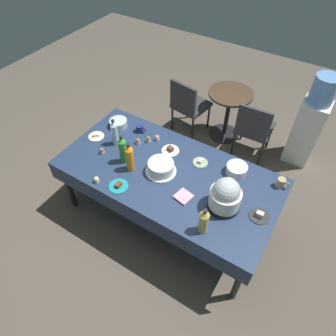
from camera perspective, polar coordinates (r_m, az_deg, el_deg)
The scene contains 27 objects.
ground at distance 3.57m, azimuth -0.00°, elevation -8.76°, with size 9.00×9.00×0.00m, color brown.
potluck_table at distance 3.02m, azimuth -0.00°, elevation -1.44°, with size 2.20×1.10×0.75m.
frosted_layer_cake at distance 2.93m, azimuth -1.37°, elevation 0.12°, with size 0.31×0.31×0.13m.
slow_cooker at distance 2.63m, azimuth 10.83°, elevation -5.17°, with size 0.29×0.29×0.34m.
glass_salad_bowl at distance 3.51m, azimuth -9.36°, elevation 8.37°, with size 0.20×0.20×0.08m, color #B2C6BC.
ceramic_snack_bowl at distance 3.00m, azimuth 12.86°, elevation -0.27°, with size 0.21×0.21×0.09m, color silver.
dessert_plate_sage at distance 3.07m, azimuth 6.14°, elevation 1.13°, with size 0.15×0.15×0.04m.
dessert_plate_white at distance 3.17m, azimuth 0.45°, elevation 3.44°, with size 0.19×0.19×0.05m.
dessert_plate_teal at distance 2.88m, azimuth -9.36°, elevation -3.34°, with size 0.19×0.19×0.04m.
dessert_plate_charcoal at distance 2.76m, azimuth 16.92°, elevation -8.60°, with size 0.18×0.18×0.05m.
dessert_plate_cream at distance 3.43m, azimuth -13.45°, elevation 5.92°, with size 0.17×0.17×0.04m.
cupcake_cocoa at distance 3.21m, azimuth -12.41°, elevation 3.21°, with size 0.05×0.05×0.07m.
cupcake_rose at distance 3.26m, azimuth -5.72°, elevation 5.06°, with size 0.05×0.05×0.07m.
cupcake_vanilla at distance 3.28m, azimuth -2.08°, elevation 5.70°, with size 0.05×0.05×0.07m.
cupcake_berry at distance 3.27m, azimuth -3.74°, elevation 5.45°, with size 0.05×0.05×0.07m.
cupcake_lemon at distance 2.94m, azimuth -13.41°, elevation -2.17°, with size 0.05×0.05×0.07m.
soda_bottle_ginger_ale at distance 2.48m, azimuth 6.78°, elevation -9.99°, with size 0.08×0.08×0.29m.
soda_bottle_lime_soda at distance 3.00m, azimuth -8.56°, elevation 3.42°, with size 0.08×0.08×0.33m.
soda_bottle_water at distance 3.22m, azimuth -10.07°, elevation 6.56°, with size 0.07×0.07×0.32m.
soda_bottle_orange_juice at distance 2.91m, azimuth -7.28°, elevation 1.93°, with size 0.08×0.08×0.33m.
coffee_mug_tan at distance 3.01m, azimuth 20.65°, elevation -2.63°, with size 0.12×0.08×0.10m.
coffee_mug_navy at distance 3.40m, azimuth -5.37°, elevation 7.47°, with size 0.12×0.08×0.08m.
paper_napkin_stack at distance 2.76m, azimuth 2.95°, elevation -5.43°, with size 0.14×0.14×0.02m, color pink.
maroon_chair_left at distance 4.30m, azimuth 3.85°, elevation 12.09°, with size 0.51×0.51×0.85m.
maroon_chair_right at distance 4.03m, azimuth 15.98°, elevation 7.47°, with size 0.46×0.46×0.85m.
round_cafe_table at distance 4.30m, azimuth 11.43°, elevation 11.34°, with size 0.60×0.60×0.72m.
water_cooler at distance 4.16m, azimuth 25.17°, elevation 7.61°, with size 0.32×0.32×1.24m.
Camera 1 is at (1.06, -1.69, 2.96)m, focal length 32.17 mm.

